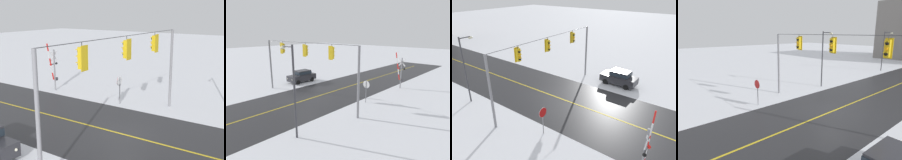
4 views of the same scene
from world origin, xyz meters
TOP-DOWN VIEW (x-y plane):
  - ground_plane at (0.00, 0.00)m, footprint 160.00×160.00m
  - road_asphalt at (0.00, 6.00)m, footprint 9.00×80.00m
  - lane_centre_line at (0.00, 6.00)m, footprint 0.14×72.00m
  - signal_span at (-0.02, -0.01)m, footprint 14.20×0.47m
  - stop_sign at (-5.28, -3.73)m, footprint 0.80×0.09m
  - railroad_crossing at (-5.44, -11.36)m, footprint 1.40×0.31m
  - parked_car_charcoal at (6.78, -4.73)m, footprint 1.87×4.22m
  - streetlamp_near at (-5.59, 5.55)m, footprint 1.39×0.28m

SIDE VIEW (x-z plane):
  - ground_plane at x=0.00m, z-range 0.00..0.00m
  - road_asphalt at x=0.00m, z-range 0.00..0.01m
  - lane_centre_line at x=0.00m, z-range 0.01..0.01m
  - parked_car_charcoal at x=6.78m, z-range 0.08..1.82m
  - stop_sign at x=-5.28m, z-range 0.54..2.89m
  - railroad_crossing at x=-5.44m, z-range -0.04..4.61m
  - streetlamp_near at x=-5.59m, z-range 0.67..7.17m
  - signal_span at x=-0.02m, z-range 1.19..7.41m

